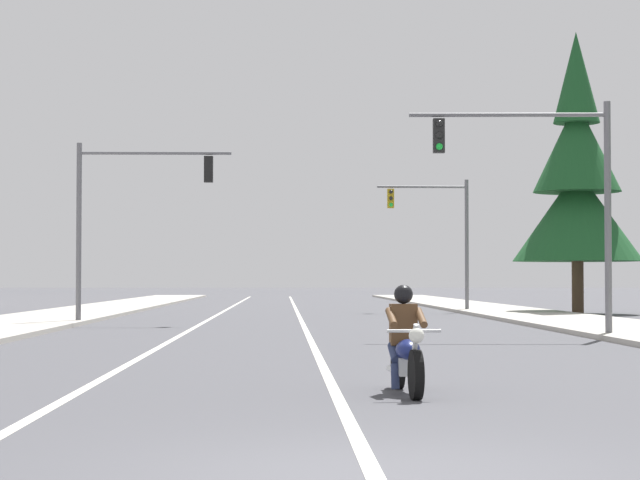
{
  "coord_description": "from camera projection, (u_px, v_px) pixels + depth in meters",
  "views": [
    {
      "loc": [
        -0.69,
        -9.45,
        1.54
      ],
      "look_at": [
        0.39,
        24.18,
        2.64
      ],
      "focal_mm": 66.79,
      "sensor_mm": 36.0,
      "label": 1
    }
  ],
  "objects": [
    {
      "name": "traffic_signal_near_left",
      "position": [
        124.0,
        203.0,
        40.64
      ],
      "size": [
        5.29,
        0.37,
        6.2
      ],
      "color": "slate",
      "rests_on": "ground"
    },
    {
      "name": "traffic_signal_near_right",
      "position": [
        549.0,
        180.0,
        31.13
      ],
      "size": [
        5.28,
        0.4,
        6.2
      ],
      "color": "slate",
      "rests_on": "ground"
    },
    {
      "name": "lane_stripe_left",
      "position": [
        221.0,
        313.0,
        54.25
      ],
      "size": [
        0.16,
        100.0,
        0.01
      ],
      "primitive_type": "cube",
      "color": "beige",
      "rests_on": "ground"
    },
    {
      "name": "lane_stripe_center",
      "position": [
        297.0,
        313.0,
        54.36
      ],
      "size": [
        0.16,
        100.0,
        0.01
      ],
      "primitive_type": "cube",
      "color": "beige",
      "rests_on": "ground"
    },
    {
      "name": "traffic_signal_mid_right",
      "position": [
        441.0,
        225.0,
        55.58
      ],
      "size": [
        4.31,
        0.47,
        6.2
      ],
      "color": "slate",
      "rests_on": "ground"
    },
    {
      "name": "motorcycle_with_rider",
      "position": [
        406.0,
        350.0,
        15.94
      ],
      "size": [
        0.7,
        2.19,
        1.46
      ],
      "color": "black",
      "rests_on": "ground"
    },
    {
      "name": "ground_plane",
      "position": [
        369.0,
        473.0,
        9.41
      ],
      "size": [
        400.0,
        400.0,
        0.0
      ],
      "primitive_type": "plane",
      "color": "#47474C"
    },
    {
      "name": "sidewalk_kerb_right",
      "position": [
        525.0,
        314.0,
        49.67
      ],
      "size": [
        4.4,
        110.0,
        0.14
      ],
      "primitive_type": "cube",
      "color": "#ADA89E",
      "rests_on": "ground"
    },
    {
      "name": "conifer_tree_right_verge_far",
      "position": [
        577.0,
        184.0,
        52.38
      ],
      "size": [
        5.68,
        5.68,
        12.5
      ],
      "color": "#4C3828",
      "rests_on": "ground"
    },
    {
      "name": "sidewalk_kerb_left",
      "position": [
        69.0,
        315.0,
        49.06
      ],
      "size": [
        4.4,
        110.0,
        0.14
      ],
      "primitive_type": "cube",
      "color": "#ADA89E",
      "rests_on": "ground"
    }
  ]
}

